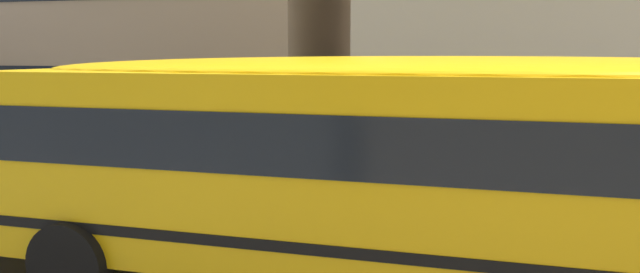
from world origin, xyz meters
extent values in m
cube|color=gray|center=(0.00, 7.57, 0.01)|extent=(120.00, 3.00, 0.01)
cube|color=yellow|center=(-1.81, -1.50, 1.60)|extent=(11.02, 2.72, 2.19)
cube|color=yellow|center=(-8.10, -1.37, 1.05)|extent=(1.64, 2.13, 1.10)
cube|color=black|center=(-1.81, -1.50, 1.99)|extent=(10.37, 2.75, 0.64)
cube|color=black|center=(-1.81, -1.50, 0.95)|extent=(11.04, 2.75, 0.12)
ellipsoid|color=yellow|center=(-1.81, -1.50, 2.69)|extent=(10.58, 2.51, 0.36)
cylinder|color=red|center=(-5.29, 0.00, 1.49)|extent=(0.45, 0.45, 0.03)
cylinder|color=black|center=(-6.01, -2.66, 0.50)|extent=(1.00, 0.30, 1.00)
cylinder|color=black|center=(-5.96, -0.17, 0.50)|extent=(1.00, 0.30, 1.00)
cube|color=#C1B28E|center=(-9.81, 5.02, 0.65)|extent=(3.93, 1.78, 0.70)
cube|color=black|center=(-9.96, 5.02, 1.32)|extent=(2.23, 1.61, 0.64)
cylinder|color=black|center=(-8.50, 5.84, 0.30)|extent=(0.60, 0.19, 0.60)
cylinder|color=black|center=(-8.53, 4.14, 0.30)|extent=(0.60, 0.19, 0.60)
cylinder|color=black|center=(-11.09, 5.90, 0.30)|extent=(0.60, 0.19, 0.60)
cylinder|color=black|center=(-11.13, 4.20, 0.30)|extent=(0.60, 0.19, 0.60)
cube|color=black|center=(-15.76, 9.05, 1.92)|extent=(14.23, 0.04, 1.10)
cube|color=black|center=(1.99, 9.05, 1.92)|extent=(12.44, 0.04, 1.10)
camera|label=1|loc=(-1.37, -8.57, 2.91)|focal=35.26mm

